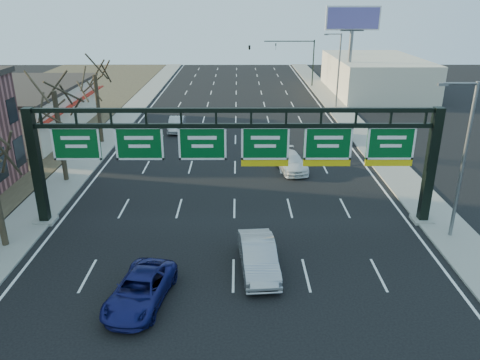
{
  "coord_description": "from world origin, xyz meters",
  "views": [
    {
      "loc": [
        0.24,
        -18.12,
        13.05
      ],
      "look_at": [
        0.36,
        6.95,
        3.2
      ],
      "focal_mm": 35.0,
      "sensor_mm": 36.0,
      "label": 1
    }
  ],
  "objects_px": {
    "car_blue_suv": "(140,290)",
    "car_white_wagon": "(291,162)",
    "car_silver_sedan": "(258,257)",
    "sign_gantry": "(237,151)"
  },
  "relations": [
    {
      "from": "car_blue_suv",
      "to": "car_white_wagon",
      "type": "distance_m",
      "value": 19.62
    },
    {
      "from": "car_blue_suv",
      "to": "car_white_wagon",
      "type": "xyz_separation_m",
      "value": [
        8.69,
        17.59,
        0.01
      ]
    },
    {
      "from": "car_silver_sedan",
      "to": "car_blue_suv",
      "type": "bearing_deg",
      "value": -158.62
    },
    {
      "from": "sign_gantry",
      "to": "car_blue_suv",
      "type": "relative_size",
      "value": 5.03
    },
    {
      "from": "car_silver_sedan",
      "to": "car_white_wagon",
      "type": "distance_m",
      "value": 15.27
    },
    {
      "from": "car_white_wagon",
      "to": "sign_gantry",
      "type": "bearing_deg",
      "value": -124.27
    },
    {
      "from": "sign_gantry",
      "to": "car_silver_sedan",
      "type": "relative_size",
      "value": 5.02
    },
    {
      "from": "car_blue_suv",
      "to": "car_silver_sedan",
      "type": "xyz_separation_m",
      "value": [
        5.47,
        2.66,
        0.13
      ]
    },
    {
      "from": "car_blue_suv",
      "to": "car_silver_sedan",
      "type": "distance_m",
      "value": 6.08
    },
    {
      "from": "car_silver_sedan",
      "to": "car_white_wagon",
      "type": "height_order",
      "value": "car_silver_sedan"
    }
  ]
}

